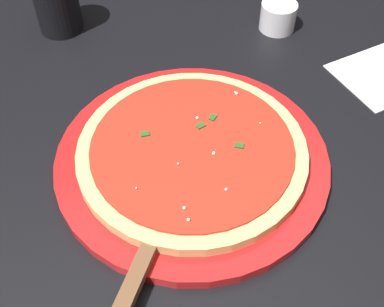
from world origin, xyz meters
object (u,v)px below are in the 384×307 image
(cup_tall_drink, at_px, (56,1))
(napkin_folded_right, at_px, (383,75))
(serving_plate, at_px, (192,159))
(cup_small_sauce, at_px, (278,16))
(pizza_server, at_px, (143,263))
(pizza, at_px, (192,151))

(cup_tall_drink, relative_size, napkin_folded_right, 0.75)
(serving_plate, bearing_deg, cup_tall_drink, 109.26)
(cup_small_sauce, bearing_deg, napkin_folded_right, -56.95)
(serving_plate, distance_m, pizza_server, 0.17)
(cup_tall_drink, xyz_separation_m, napkin_folded_right, (0.48, -0.28, -0.05))
(pizza_server, relative_size, napkin_folded_right, 1.43)
(pizza_server, distance_m, napkin_folded_right, 0.50)
(cup_tall_drink, distance_m, napkin_folded_right, 0.56)
(pizza_server, relative_size, cup_small_sauce, 3.25)
(pizza, height_order, pizza_server, pizza)
(pizza_server, bearing_deg, cup_small_sauce, 49.56)
(serving_plate, relative_size, cup_small_sauce, 5.83)
(pizza, xyz_separation_m, cup_small_sauce, (0.24, 0.26, -0.00))
(serving_plate, distance_m, cup_small_sauce, 0.35)
(cup_tall_drink, relative_size, cup_small_sauce, 1.70)
(serving_plate, relative_size, pizza, 1.20)
(cup_tall_drink, bearing_deg, pizza_server, -86.66)
(serving_plate, distance_m, cup_tall_drink, 0.39)
(pizza, height_order, cup_tall_drink, cup_tall_drink)
(pizza_server, xyz_separation_m, napkin_folded_right, (0.45, 0.22, -0.02))
(pizza_server, xyz_separation_m, cup_tall_drink, (-0.03, 0.51, 0.03))
(pizza, height_order, napkin_folded_right, pizza)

